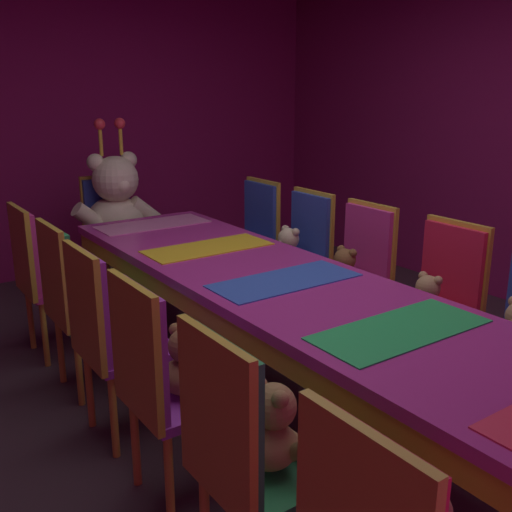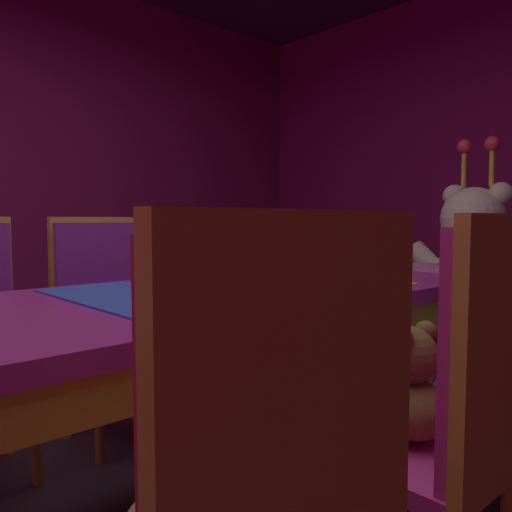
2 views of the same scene
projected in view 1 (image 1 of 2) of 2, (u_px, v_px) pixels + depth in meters
name	position (u px, v px, depth m)	size (l,w,h in m)	color
ground_plane	(283.00, 412.00, 3.19)	(7.90, 7.90, 0.00)	#3F2D38
wall_back	(68.00, 118.00, 5.33)	(5.20, 0.12, 2.80)	#8C1959
banquet_table	(285.00, 296.00, 3.01)	(0.90, 3.57, 0.75)	#B22D8C
chair_left_1	(238.00, 444.00, 1.88)	(0.42, 0.41, 0.98)	#268C4C
teddy_left_1	(275.00, 431.00, 1.96)	(0.25, 0.33, 0.31)	#9E7247
chair_left_2	(155.00, 372.00, 2.35)	(0.42, 0.41, 0.98)	purple
teddy_left_2	(188.00, 365.00, 2.43)	(0.24, 0.31, 0.29)	brown
chair_left_3	(103.00, 326.00, 2.80)	(0.42, 0.41, 0.98)	purple
chair_left_4	(70.00, 292.00, 3.25)	(0.42, 0.41, 0.98)	#268C4C
chair_left_5	(37.00, 267.00, 3.70)	(0.42, 0.41, 0.98)	#CC338C
teddy_left_5	(61.00, 264.00, 3.78)	(0.26, 0.33, 0.32)	tan
chair_right_2	(444.00, 292.00, 3.25)	(0.42, 0.41, 0.98)	red
teddy_right_2	(426.00, 302.00, 3.18)	(0.22, 0.28, 0.27)	tan
chair_right_3	(361.00, 266.00, 3.73)	(0.42, 0.41, 0.98)	#CC338C
teddy_right_3	(344.00, 273.00, 3.66)	(0.23, 0.29, 0.28)	brown
chair_right_4	(304.00, 247.00, 4.16)	(0.42, 0.41, 0.98)	#2D47B2
teddy_right_4	(288.00, 251.00, 4.08)	(0.24, 0.32, 0.30)	beige
chair_right_5	(255.00, 230.00, 4.63)	(0.42, 0.41, 0.98)	#2D47B2
throne_chair	(111.00, 223.00, 4.86)	(0.41, 0.42, 0.98)	#2D47B2
king_teddy_bear	(118.00, 206.00, 4.68)	(0.76, 0.59, 0.98)	beige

